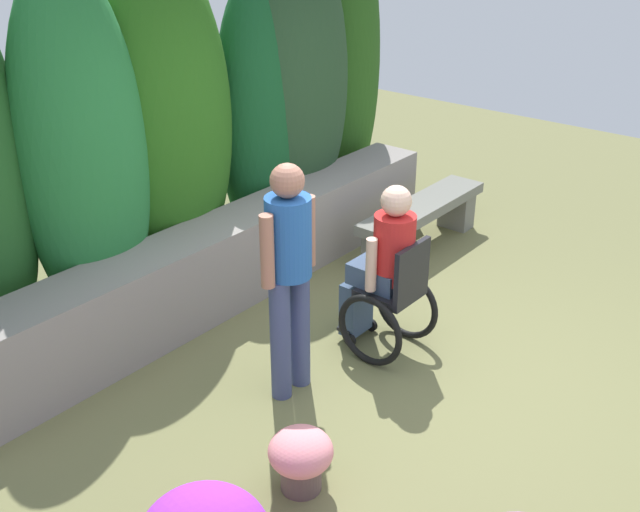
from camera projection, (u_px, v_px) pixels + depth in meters
The scene contains 7 objects.
ground_plane at pixel (409, 378), 5.49m from camera, with size 13.62×13.62×0.00m, color olive.
stone_retaining_wall at pixel (225, 261), 6.37m from camera, with size 5.02×0.51×0.71m, color gray.
hedge_backdrop at pixel (157, 125), 6.17m from camera, with size 6.21×1.04×2.99m.
stone_bench at pixel (422, 217), 7.30m from camera, with size 1.68×0.38×0.47m.
person_in_wheelchair at pixel (386, 275), 5.57m from camera, with size 0.53×0.66×1.33m.
person_standing_companion at pixel (289, 266), 4.96m from camera, with size 0.49×0.30×1.66m.
flower_pot_terracotta_by_wall at pixel (301, 457), 4.40m from camera, with size 0.38×0.38×0.40m.
Camera 1 is at (-3.92, -2.38, 3.20)m, focal length 43.00 mm.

